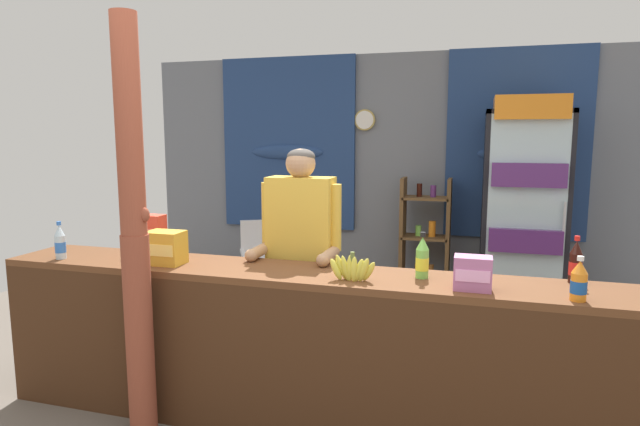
{
  "coord_description": "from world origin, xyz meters",
  "views": [
    {
      "loc": [
        0.91,
        -2.38,
        1.69
      ],
      "look_at": [
        -0.05,
        0.88,
        1.2
      ],
      "focal_mm": 29.84,
      "sensor_mm": 36.0,
      "label": 1
    }
  ],
  "objects_px": {
    "plastic_lawn_chair": "(263,258)",
    "soda_bottle_orange_soda": "(579,282)",
    "snack_box_choco_powder": "(165,248)",
    "snack_box_crackers": "(152,234)",
    "soda_bottle_lime_soda": "(422,259)",
    "soda_bottle_cola": "(576,263)",
    "banana_bunch": "(352,269)",
    "timber_post": "(135,243)",
    "soda_bottle_water": "(60,243)",
    "shopkeeper": "(301,241)",
    "snack_box_wafer": "(473,273)",
    "bottle_shelf_rack": "(425,241)",
    "stall_counter": "(314,340)",
    "drink_fridge": "(524,202)"
  },
  "relations": [
    {
      "from": "soda_bottle_lime_soda",
      "to": "snack_box_choco_powder",
      "type": "xyz_separation_m",
      "value": [
        -1.51,
        -0.11,
        -0.01
      ]
    },
    {
      "from": "soda_bottle_lime_soda",
      "to": "soda_bottle_orange_soda",
      "type": "distance_m",
      "value": 0.77
    },
    {
      "from": "drink_fridge",
      "to": "snack_box_choco_powder",
      "type": "bearing_deg",
      "value": -133.84
    },
    {
      "from": "soda_bottle_orange_soda",
      "to": "soda_bottle_water",
      "type": "xyz_separation_m",
      "value": [
        -2.96,
        0.02,
        0.01
      ]
    },
    {
      "from": "soda_bottle_cola",
      "to": "soda_bottle_water",
      "type": "bearing_deg",
      "value": -174.14
    },
    {
      "from": "soda_bottle_lime_soda",
      "to": "snack_box_choco_powder",
      "type": "bearing_deg",
      "value": -175.7
    },
    {
      "from": "soda_bottle_cola",
      "to": "snack_box_choco_powder",
      "type": "xyz_separation_m",
      "value": [
        -2.29,
        -0.24,
        -0.01
      ]
    },
    {
      "from": "shopkeeper",
      "to": "banana_bunch",
      "type": "bearing_deg",
      "value": -48.23
    },
    {
      "from": "timber_post",
      "to": "snack_box_choco_powder",
      "type": "bearing_deg",
      "value": 90.81
    },
    {
      "from": "soda_bottle_cola",
      "to": "snack_box_crackers",
      "type": "bearing_deg",
      "value": -179.86
    },
    {
      "from": "soda_bottle_lime_soda",
      "to": "soda_bottle_water",
      "type": "xyz_separation_m",
      "value": [
        -2.22,
        -0.18,
        -0.01
      ]
    },
    {
      "from": "timber_post",
      "to": "banana_bunch",
      "type": "height_order",
      "value": "timber_post"
    },
    {
      "from": "soda_bottle_cola",
      "to": "drink_fridge",
      "type": "bearing_deg",
      "value": 92.77
    },
    {
      "from": "snack_box_crackers",
      "to": "banana_bunch",
      "type": "bearing_deg",
      "value": -11.32
    },
    {
      "from": "soda_bottle_lime_soda",
      "to": "plastic_lawn_chair",
      "type": "bearing_deg",
      "value": 131.93
    },
    {
      "from": "soda_bottle_orange_soda",
      "to": "snack_box_wafer",
      "type": "height_order",
      "value": "soda_bottle_orange_soda"
    },
    {
      "from": "soda_bottle_water",
      "to": "drink_fridge",
      "type": "bearing_deg",
      "value": 39.0
    },
    {
      "from": "snack_box_crackers",
      "to": "soda_bottle_lime_soda",
      "type": "bearing_deg",
      "value": -3.95
    },
    {
      "from": "snack_box_crackers",
      "to": "soda_bottle_orange_soda",
      "type": "bearing_deg",
      "value": -7.38
    },
    {
      "from": "bottle_shelf_rack",
      "to": "shopkeeper",
      "type": "distance_m",
      "value": 2.12
    },
    {
      "from": "snack_box_choco_powder",
      "to": "soda_bottle_cola",
      "type": "bearing_deg",
      "value": 6.02
    },
    {
      "from": "shopkeeper",
      "to": "stall_counter",
      "type": "bearing_deg",
      "value": -64.52
    },
    {
      "from": "banana_bunch",
      "to": "timber_post",
      "type": "bearing_deg",
      "value": -167.67
    },
    {
      "from": "timber_post",
      "to": "soda_bottle_water",
      "type": "xyz_separation_m",
      "value": [
        -0.71,
        0.23,
        -0.09
      ]
    },
    {
      "from": "soda_bottle_cola",
      "to": "snack_box_wafer",
      "type": "bearing_deg",
      "value": -151.14
    },
    {
      "from": "stall_counter",
      "to": "timber_post",
      "type": "relative_size",
      "value": 1.7
    },
    {
      "from": "plastic_lawn_chair",
      "to": "snack_box_wafer",
      "type": "height_order",
      "value": "snack_box_wafer"
    },
    {
      "from": "snack_box_choco_powder",
      "to": "banana_bunch",
      "type": "xyz_separation_m",
      "value": [
        1.16,
        -0.05,
        -0.04
      ]
    },
    {
      "from": "shopkeeper",
      "to": "soda_bottle_cola",
      "type": "relative_size",
      "value": 6.46
    },
    {
      "from": "snack_box_wafer",
      "to": "snack_box_choco_powder",
      "type": "distance_m",
      "value": 1.77
    },
    {
      "from": "plastic_lawn_chair",
      "to": "soda_bottle_orange_soda",
      "type": "bearing_deg",
      "value": -40.71
    },
    {
      "from": "soda_bottle_cola",
      "to": "banana_bunch",
      "type": "relative_size",
      "value": 0.94
    },
    {
      "from": "snack_box_wafer",
      "to": "soda_bottle_lime_soda",
      "type": "bearing_deg",
      "value": 149.53
    },
    {
      "from": "timber_post",
      "to": "snack_box_wafer",
      "type": "xyz_separation_m",
      "value": [
        1.77,
        0.26,
        -0.1
      ]
    },
    {
      "from": "timber_post",
      "to": "soda_bottle_lime_soda",
      "type": "xyz_separation_m",
      "value": [
        1.51,
        0.41,
        -0.08
      ]
    },
    {
      "from": "bottle_shelf_rack",
      "to": "snack_box_wafer",
      "type": "bearing_deg",
      "value": -79.65
    },
    {
      "from": "stall_counter",
      "to": "soda_bottle_lime_soda",
      "type": "relative_size",
      "value": 15.69
    },
    {
      "from": "shopkeeper",
      "to": "banana_bunch",
      "type": "height_order",
      "value": "shopkeeper"
    },
    {
      "from": "plastic_lawn_chair",
      "to": "soda_bottle_orange_soda",
      "type": "height_order",
      "value": "soda_bottle_orange_soda"
    },
    {
      "from": "stall_counter",
      "to": "soda_bottle_water",
      "type": "bearing_deg",
      "value": -179.37
    },
    {
      "from": "stall_counter",
      "to": "shopkeeper",
      "type": "xyz_separation_m",
      "value": [
        -0.25,
        0.51,
        0.45
      ]
    },
    {
      "from": "bottle_shelf_rack",
      "to": "soda_bottle_orange_soda",
      "type": "bearing_deg",
      "value": -69.9
    },
    {
      "from": "plastic_lawn_chair",
      "to": "banana_bunch",
      "type": "height_order",
      "value": "banana_bunch"
    },
    {
      "from": "soda_bottle_lime_soda",
      "to": "soda_bottle_cola",
      "type": "bearing_deg",
      "value": 9.31
    },
    {
      "from": "drink_fridge",
      "to": "banana_bunch",
      "type": "bearing_deg",
      "value": -113.93
    },
    {
      "from": "stall_counter",
      "to": "soda_bottle_orange_soda",
      "type": "xyz_separation_m",
      "value": [
        1.31,
        -0.04,
        0.45
      ]
    },
    {
      "from": "soda_bottle_orange_soda",
      "to": "snack_box_choco_powder",
      "type": "bearing_deg",
      "value": 177.75
    },
    {
      "from": "bottle_shelf_rack",
      "to": "soda_bottle_lime_soda",
      "type": "xyz_separation_m",
      "value": [
        0.19,
        -2.35,
        0.37
      ]
    },
    {
      "from": "soda_bottle_orange_soda",
      "to": "snack_box_crackers",
      "type": "xyz_separation_m",
      "value": [
        -2.5,
        0.32,
        0.04
      ]
    },
    {
      "from": "soda_bottle_orange_soda",
      "to": "soda_bottle_water",
      "type": "distance_m",
      "value": 2.96
    }
  ]
}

